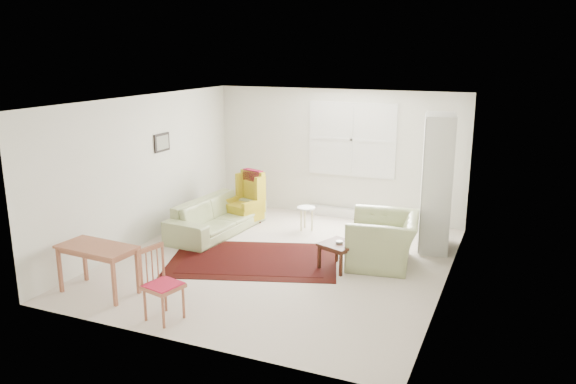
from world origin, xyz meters
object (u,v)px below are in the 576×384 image
at_px(sofa, 217,210).
at_px(coffee_table, 339,256).
at_px(desk_chair, 163,285).
at_px(stool, 306,218).
at_px(armchair, 383,235).
at_px(desk, 99,269).
at_px(cabinet, 437,183).
at_px(wingback_chair, 244,198).

relative_size(sofa, coffee_table, 4.24).
xyz_separation_m(coffee_table, desk_chair, (-1.45, -2.42, 0.26)).
bearing_deg(sofa, stool, -56.85).
height_order(sofa, stool, sofa).
height_order(sofa, armchair, armchair).
bearing_deg(desk, stool, 66.60).
bearing_deg(desk, coffee_table, 37.66).
relative_size(armchair, stool, 2.68).
bearing_deg(desk_chair, desk, 89.52).
bearing_deg(stool, cabinet, -1.35).
bearing_deg(sofa, cabinet, -74.52).
distance_m(armchair, cabinet, 1.38).
distance_m(armchair, stool, 2.04).
height_order(stool, desk, desk).
bearing_deg(armchair, cabinet, 141.32).
xyz_separation_m(stool, desk_chair, (-0.31, -3.98, 0.24)).
relative_size(armchair, desk_chair, 1.29).
bearing_deg(desk, sofa, 86.65).
relative_size(coffee_table, cabinet, 0.22).
xyz_separation_m(desk, desk_chair, (1.27, -0.31, 0.12)).
bearing_deg(cabinet, stool, 168.93).
distance_m(cabinet, desk_chair, 4.76).
xyz_separation_m(armchair, desk, (-3.29, -2.57, -0.12)).
bearing_deg(desk_chair, sofa, 32.23).
bearing_deg(desk_chair, wingback_chair, 26.51).
distance_m(wingback_chair, desk_chair, 3.99).
height_order(wingback_chair, cabinet, cabinet).
relative_size(wingback_chair, cabinet, 0.45).
bearing_deg(armchair, wingback_chair, -117.68).
bearing_deg(wingback_chair, sofa, -88.02).
relative_size(armchair, coffee_table, 2.37).
distance_m(cabinet, desk, 5.37).
bearing_deg(wingback_chair, desk, -78.30).
distance_m(sofa, coffee_table, 2.69).
distance_m(armchair, wingback_chair, 3.10).
bearing_deg(stool, wingback_chair, -175.58).
bearing_deg(wingback_chair, coffee_table, -14.39).
height_order(sofa, wingback_chair, wingback_chair).
bearing_deg(cabinet, coffee_table, -137.39).
height_order(sofa, coffee_table, sofa).
height_order(sofa, desk_chair, desk_chair).
relative_size(coffee_table, desk, 0.47).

